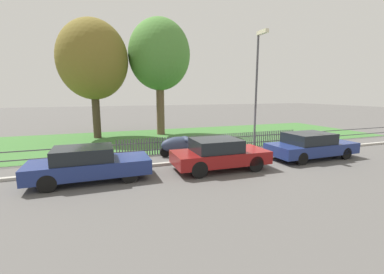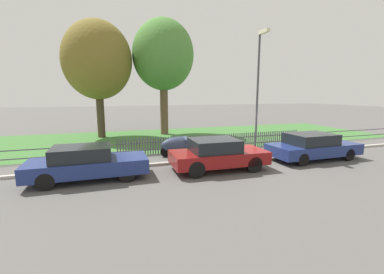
{
  "view_description": "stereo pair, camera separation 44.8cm",
  "coord_description": "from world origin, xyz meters",
  "px_view_note": "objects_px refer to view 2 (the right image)",
  "views": [
    {
      "loc": [
        -6.37,
        -10.94,
        3.22
      ],
      "look_at": [
        -2.02,
        0.8,
        1.1
      ],
      "focal_mm": 24.0,
      "sensor_mm": 36.0,
      "label": 1
    },
    {
      "loc": [
        -5.94,
        -11.09,
        3.22
      ],
      "look_at": [
        -2.02,
        0.8,
        1.1
      ],
      "focal_mm": 24.0,
      "sensor_mm": 36.0,
      "label": 2
    }
  ],
  "objects_px": {
    "parked_car_navy_estate": "(313,146)",
    "tree_nearest_kerb": "(97,61)",
    "parked_car_black_saloon": "(217,154)",
    "street_lamp": "(259,80)",
    "covered_motorcycle": "(179,144)",
    "parked_car_silver_hatchback": "(87,163)",
    "tree_behind_motorcycle": "(163,55)"
  },
  "relations": [
    {
      "from": "parked_car_silver_hatchback",
      "to": "parked_car_navy_estate",
      "type": "bearing_deg",
      "value": -1.25
    },
    {
      "from": "covered_motorcycle",
      "to": "tree_nearest_kerb",
      "type": "bearing_deg",
      "value": 113.61
    },
    {
      "from": "parked_car_silver_hatchback",
      "to": "parked_car_black_saloon",
      "type": "relative_size",
      "value": 1.05
    },
    {
      "from": "parked_car_black_saloon",
      "to": "parked_car_navy_estate",
      "type": "bearing_deg",
      "value": 3.06
    },
    {
      "from": "tree_nearest_kerb",
      "to": "covered_motorcycle",
      "type": "bearing_deg",
      "value": -62.03
    },
    {
      "from": "tree_behind_motorcycle",
      "to": "parked_car_silver_hatchback",
      "type": "bearing_deg",
      "value": -117.14
    },
    {
      "from": "parked_car_navy_estate",
      "to": "tree_nearest_kerb",
      "type": "xyz_separation_m",
      "value": [
        -10.03,
        10.22,
        4.9
      ]
    },
    {
      "from": "parked_car_black_saloon",
      "to": "tree_nearest_kerb",
      "type": "xyz_separation_m",
      "value": [
        -4.83,
        10.37,
        4.86
      ]
    },
    {
      "from": "parked_car_navy_estate",
      "to": "street_lamp",
      "type": "distance_m",
      "value": 4.27
    },
    {
      "from": "parked_car_silver_hatchback",
      "to": "tree_behind_motorcycle",
      "type": "height_order",
      "value": "tree_behind_motorcycle"
    },
    {
      "from": "parked_car_black_saloon",
      "to": "street_lamp",
      "type": "relative_size",
      "value": 0.64
    },
    {
      "from": "parked_car_silver_hatchback",
      "to": "parked_car_navy_estate",
      "type": "distance_m",
      "value": 10.38
    },
    {
      "from": "tree_behind_motorcycle",
      "to": "street_lamp",
      "type": "relative_size",
      "value": 1.4
    },
    {
      "from": "tree_nearest_kerb",
      "to": "tree_behind_motorcycle",
      "type": "relative_size",
      "value": 0.94
    },
    {
      "from": "covered_motorcycle",
      "to": "tree_behind_motorcycle",
      "type": "xyz_separation_m",
      "value": [
        0.83,
        7.44,
        5.49
      ]
    },
    {
      "from": "parked_car_navy_estate",
      "to": "parked_car_black_saloon",
      "type": "bearing_deg",
      "value": -179.36
    },
    {
      "from": "parked_car_navy_estate",
      "to": "tree_behind_motorcycle",
      "type": "distance_m",
      "value": 12.71
    },
    {
      "from": "covered_motorcycle",
      "to": "tree_nearest_kerb",
      "type": "height_order",
      "value": "tree_nearest_kerb"
    },
    {
      "from": "parked_car_black_saloon",
      "to": "tree_behind_motorcycle",
      "type": "bearing_deg",
      "value": 91.63
    },
    {
      "from": "tree_nearest_kerb",
      "to": "tree_behind_motorcycle",
      "type": "height_order",
      "value": "tree_behind_motorcycle"
    },
    {
      "from": "parked_car_navy_estate",
      "to": "tree_behind_motorcycle",
      "type": "relative_size",
      "value": 0.51
    },
    {
      "from": "parked_car_silver_hatchback",
      "to": "street_lamp",
      "type": "bearing_deg",
      "value": 11.21
    },
    {
      "from": "tree_nearest_kerb",
      "to": "street_lamp",
      "type": "xyz_separation_m",
      "value": [
        8.02,
        -8.34,
        -1.63
      ]
    },
    {
      "from": "parked_car_silver_hatchback",
      "to": "parked_car_navy_estate",
      "type": "xyz_separation_m",
      "value": [
        10.38,
        -0.19,
        -0.0
      ]
    },
    {
      "from": "street_lamp",
      "to": "parked_car_black_saloon",
      "type": "bearing_deg",
      "value": -147.43
    },
    {
      "from": "parked_car_silver_hatchback",
      "to": "tree_behind_motorcycle",
      "type": "relative_size",
      "value": 0.49
    },
    {
      "from": "parked_car_navy_estate",
      "to": "tree_nearest_kerb",
      "type": "bearing_deg",
      "value": 133.4
    },
    {
      "from": "parked_car_black_saloon",
      "to": "covered_motorcycle",
      "type": "relative_size",
      "value": 2.11
    },
    {
      "from": "parked_car_black_saloon",
      "to": "covered_motorcycle",
      "type": "height_order",
      "value": "parked_car_black_saloon"
    },
    {
      "from": "covered_motorcycle",
      "to": "tree_nearest_kerb",
      "type": "distance_m",
      "value": 9.76
    },
    {
      "from": "street_lamp",
      "to": "tree_nearest_kerb",
      "type": "bearing_deg",
      "value": 133.87
    },
    {
      "from": "parked_car_navy_estate",
      "to": "tree_nearest_kerb",
      "type": "height_order",
      "value": "tree_nearest_kerb"
    }
  ]
}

